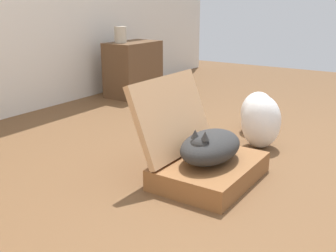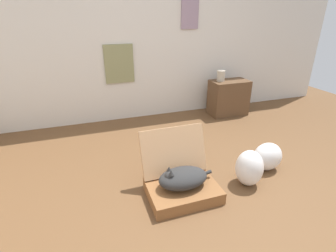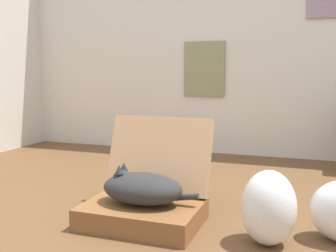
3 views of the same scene
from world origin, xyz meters
TOP-DOWN VIEW (x-y plane):
  - ground_plane at (0.00, 0.00)m, footprint 7.68×7.68m
  - wall_back at (-0.00, 2.26)m, footprint 6.40×0.15m
  - suitcase_base at (-0.26, 0.19)m, footprint 0.62×0.45m
  - suitcase_lid at (-0.26, 0.43)m, footprint 0.62×0.20m
  - cat at (-0.26, 0.19)m, footprint 0.52×0.28m
  - plastic_bag_white at (0.40, 0.15)m, footprint 0.26×0.26m

SIDE VIEW (x-z plane):
  - ground_plane at x=0.00m, z-range 0.00..0.00m
  - suitcase_base at x=-0.26m, z-range 0.00..0.11m
  - plastic_bag_white at x=0.40m, z-range 0.00..0.36m
  - cat at x=-0.26m, z-range 0.10..0.30m
  - suitcase_lid at x=-0.26m, z-range 0.11..0.55m
  - wall_back at x=0.00m, z-range 0.00..2.60m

